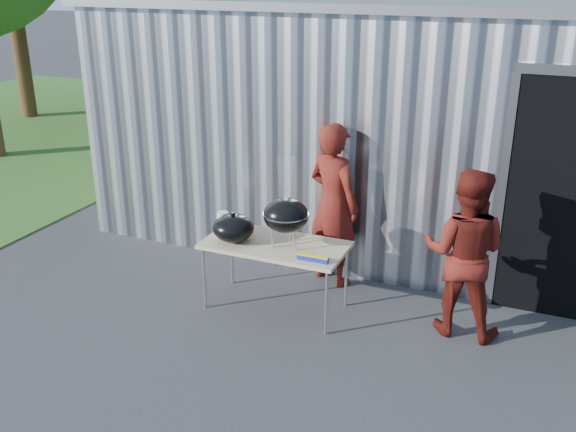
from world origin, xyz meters
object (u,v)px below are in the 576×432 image
at_px(person_cook, 333,205).
at_px(person_bystander, 464,253).
at_px(folding_table, 275,247).
at_px(kettle_grill, 286,209).

bearing_deg(person_cook, person_bystander, -176.25).
height_order(folding_table, person_cook, person_cook).
bearing_deg(person_bystander, folding_table, 9.54).
bearing_deg(person_bystander, kettle_grill, 10.92).
bearing_deg(kettle_grill, folding_table, 169.94).
height_order(folding_table, kettle_grill, kettle_grill).
xyz_separation_m(kettle_grill, person_bystander, (1.75, 0.31, -0.31)).
relative_size(kettle_grill, person_cook, 0.50).
height_order(folding_table, person_bystander, person_bystander).
relative_size(folding_table, person_bystander, 0.88).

